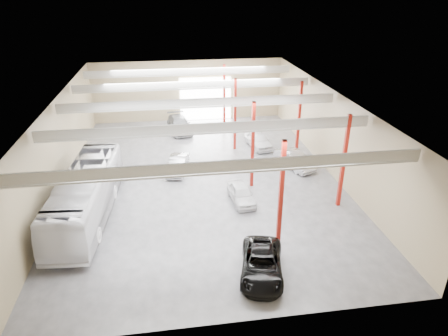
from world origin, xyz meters
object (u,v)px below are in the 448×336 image
object	(u,v)px
car_row_b	(178,165)
car_right_near	(294,160)
car_row_c	(180,124)
car_right_far	(258,140)
black_sedan	(262,264)
coach_bus	(86,194)
car_row_a	(241,193)

from	to	relation	value
car_row_b	car_right_near	world-z (taller)	car_right_near
car_row_b	car_row_c	bearing A→B (deg)	99.10
car_right_far	black_sedan	bearing A→B (deg)	-111.99
car_right_far	coach_bus	bearing A→B (deg)	-152.94
black_sedan	car_right_near	size ratio (longest dim) A/B	1.12
car_right_far	car_right_near	bearing A→B (deg)	-77.75
coach_bus	car_right_far	xyz separation A→B (m)	(14.71, 10.97, -1.00)
car_row_b	car_right_far	distance (m)	9.42
black_sedan	car_right_far	xyz separation A→B (m)	(4.12, 18.84, 0.05)
black_sedan	car_row_a	world-z (taller)	black_sedan
car_right_near	car_row_c	bearing A→B (deg)	111.33
car_row_a	car_right_near	size ratio (longest dim) A/B	0.88
car_right_near	coach_bus	bearing A→B (deg)	179.30
car_row_a	car_row_b	size ratio (longest dim) A/B	0.95
car_right_far	car_row_a	bearing A→B (deg)	-119.08
car_row_a	car_right_near	distance (m)	7.87
car_row_b	car_right_near	xyz separation A→B (m)	(10.30, -0.58, 0.05)
car_row_a	black_sedan	bearing A→B (deg)	-97.75
coach_bus	car_row_b	size ratio (longest dim) A/B	3.03
car_row_c	car_right_near	xyz separation A→B (m)	(9.63, -11.08, -0.05)
car_row_b	car_row_c	world-z (taller)	car_row_c
car_row_a	car_right_far	distance (m)	11.15
coach_bus	black_sedan	size ratio (longest dim) A/B	2.51
coach_bus	car_row_a	world-z (taller)	coach_bus
car_row_a	car_right_near	bearing A→B (deg)	37.58
car_row_b	car_row_a	bearing A→B (deg)	-39.90
black_sedan	car_row_a	xyz separation A→B (m)	(0.41, 8.32, -0.03)
black_sedan	car_row_b	size ratio (longest dim) A/B	1.21
car_row_c	car_row_b	bearing A→B (deg)	-102.06
car_row_b	car_right_near	distance (m)	10.32
car_row_c	car_right_near	world-z (taller)	car_row_c
coach_bus	car_row_a	bearing A→B (deg)	6.85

